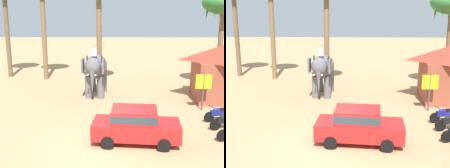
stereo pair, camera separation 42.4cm
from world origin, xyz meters
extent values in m
plane|color=tan|center=(0.00, 0.00, 0.00)|extent=(120.00, 120.00, 0.00)
cube|color=red|center=(1.41, 0.48, 0.68)|extent=(4.24, 2.06, 0.76)
cube|color=red|center=(1.31, 0.49, 1.38)|extent=(2.23, 1.74, 0.64)
cube|color=#2D3842|center=(1.31, 0.49, 1.38)|extent=(2.25, 1.76, 0.35)
cylinder|color=black|center=(2.75, 1.21, 0.30)|extent=(0.61, 0.23, 0.60)
cylinder|color=black|center=(2.60, -0.48, 0.30)|extent=(0.61, 0.23, 0.60)
cylinder|color=black|center=(0.22, 1.44, 0.30)|extent=(0.61, 0.23, 0.60)
cylinder|color=black|center=(0.07, -0.25, 0.30)|extent=(0.61, 0.23, 0.60)
ellipsoid|color=slate|center=(-1.01, 8.85, 2.15)|extent=(1.81, 3.20, 1.70)
cylinder|color=slate|center=(-0.64, 7.89, 0.80)|extent=(0.52, 0.52, 1.60)
cylinder|color=slate|center=(-1.52, 7.95, 0.80)|extent=(0.52, 0.52, 1.60)
cylinder|color=slate|center=(-0.51, 9.75, 0.80)|extent=(0.52, 0.52, 1.60)
cylinder|color=slate|center=(-1.39, 9.81, 0.80)|extent=(0.52, 0.52, 1.60)
ellipsoid|color=slate|center=(-1.13, 7.22, 2.45)|extent=(1.17, 1.07, 1.20)
cube|color=slate|center=(-0.40, 7.27, 2.50)|extent=(0.18, 0.81, 0.96)
cube|color=slate|center=(-1.84, 7.37, 2.50)|extent=(0.18, 0.81, 0.96)
cone|color=slate|center=(-1.16, 6.78, 1.45)|extent=(0.38, 0.38, 1.60)
cone|color=beige|center=(-0.89, 6.81, 1.95)|extent=(0.16, 0.57, 0.21)
cone|color=beige|center=(-1.41, 6.84, 1.95)|extent=(0.16, 0.57, 0.21)
cube|color=white|center=(-1.07, 8.00, 3.35)|extent=(0.36, 0.26, 0.60)
sphere|color=tan|center=(-1.07, 8.00, 3.77)|extent=(0.22, 0.22, 0.22)
cylinder|color=#333338|center=(-0.55, 7.96, 2.80)|extent=(0.12, 0.12, 0.55)
cylinder|color=#333338|center=(-1.59, 8.03, 2.80)|extent=(0.12, 0.12, 0.55)
cylinder|color=black|center=(5.57, 0.63, 0.30)|extent=(0.60, 0.26, 0.60)
cylinder|color=black|center=(5.68, 2.02, 0.30)|extent=(0.61, 0.25, 0.60)
ellipsoid|color=black|center=(6.11, 2.13, 0.70)|extent=(0.49, 0.34, 0.20)
cylinder|color=black|center=(5.76, 2.05, 0.92)|extent=(0.17, 0.54, 0.04)
cylinder|color=black|center=(5.71, 3.19, 0.30)|extent=(0.61, 0.25, 0.60)
cube|color=navy|center=(6.29, 3.35, 0.52)|extent=(1.04, 0.45, 0.32)
ellipsoid|color=navy|center=(6.15, 3.31, 0.70)|extent=(0.49, 0.34, 0.20)
cube|color=black|center=(6.53, 3.41, 0.70)|extent=(0.48, 0.33, 0.12)
cylinder|color=black|center=(5.80, 3.22, 0.92)|extent=(0.18, 0.54, 0.04)
cylinder|color=brown|center=(-0.90, 10.95, 4.10)|extent=(0.42, 0.42, 8.19)
cylinder|color=brown|center=(8.59, 10.60, 3.28)|extent=(0.40, 0.40, 6.57)
ellipsoid|color=#337A38|center=(8.59, 10.60, 6.77)|extent=(3.20, 3.20, 1.80)
cone|color=#337A38|center=(8.96, 11.74, 6.27)|extent=(0.91, 0.57, 1.67)
cone|color=#337A38|center=(7.62, 11.30, 6.27)|extent=(0.73, 0.83, 1.69)
cone|color=#337A38|center=(7.62, 9.89, 6.27)|extent=(0.73, 0.83, 1.69)
cylinder|color=brown|center=(-6.03, 14.11, 4.41)|extent=(0.43, 0.43, 8.81)
cylinder|color=brown|center=(-9.70, 15.11, 4.19)|extent=(0.42, 0.42, 8.38)
cylinder|color=#4C4C51|center=(5.91, 5.32, 1.20)|extent=(0.10, 0.10, 2.40)
cube|color=yellow|center=(5.91, 5.32, 1.85)|extent=(1.00, 0.08, 0.90)
camera|label=1|loc=(0.44, -12.57, 6.08)|focal=47.28mm
camera|label=2|loc=(0.86, -12.56, 6.08)|focal=47.28mm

